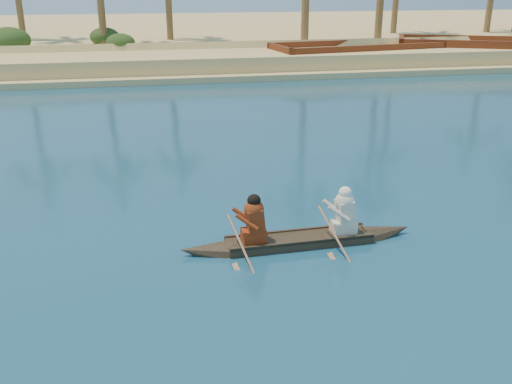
{
  "coord_description": "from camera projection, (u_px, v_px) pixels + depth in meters",
  "views": [
    {
      "loc": [
        -10.86,
        -11.44,
        5.73
      ],
      "look_at": [
        -8.28,
        1.13,
        0.94
      ],
      "focal_mm": 40.0,
      "sensor_mm": 36.0,
      "label": 1
    }
  ],
  "objects": [
    {
      "name": "barge_mid",
      "position": [
        357.0,
        57.0,
        39.51
      ],
      "size": [
        12.35,
        5.69,
        1.98
      ],
      "rotation": [
        0.0,
        0.0,
        0.15
      ],
      "color": "maroon",
      "rests_on": "ground"
    },
    {
      "name": "barge_right",
      "position": [
        490.0,
        54.0,
        40.87
      ],
      "size": [
        13.45,
        9.28,
        2.14
      ],
      "rotation": [
        0.0,
        0.0,
        -0.43
      ],
      "color": "maroon",
      "rests_on": "ground"
    },
    {
      "name": "shrub_cluster",
      "position": [
        282.0,
        44.0,
        43.03
      ],
      "size": [
        100.0,
        6.0,
        2.4
      ],
      "primitive_type": null,
      "color": "#243814",
      "rests_on": "ground"
    },
    {
      "name": "sandy_embankment",
      "position": [
        245.0,
        35.0,
        57.39
      ],
      "size": [
        150.0,
        51.0,
        1.5
      ],
      "color": "#DAC07B",
      "rests_on": "ground"
    },
    {
      "name": "canoe",
      "position": [
        299.0,
        233.0,
        13.05
      ],
      "size": [
        5.53,
        0.89,
        1.52
      ],
      "rotation": [
        0.0,
        0.0,
        0.03
      ],
      "color": "#3E3421",
      "rests_on": "ground"
    }
  ]
}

